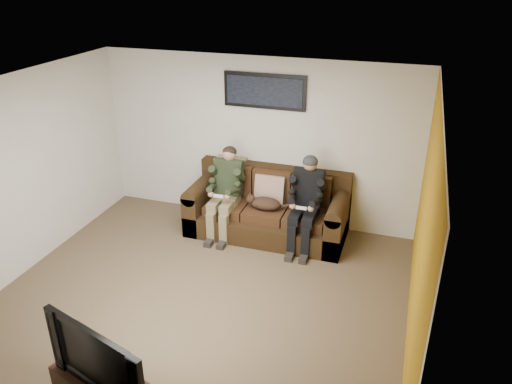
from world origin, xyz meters
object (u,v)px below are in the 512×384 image
(framed_poster, at_px, (265,91))
(television, at_px, (106,355))
(sofa, at_px, (269,210))
(person_left, at_px, (226,187))
(cat, at_px, (264,203))
(person_right, at_px, (306,197))

(framed_poster, xyz_separation_m, television, (-0.14, -4.17, -1.36))
(sofa, height_order, television, television)
(framed_poster, distance_m, television, 4.38)
(sofa, distance_m, framed_poster, 1.78)
(person_left, bearing_deg, framed_poster, 54.46)
(person_left, height_order, framed_poster, framed_poster)
(sofa, distance_m, person_left, 0.76)
(cat, bearing_deg, sofa, 86.81)
(person_right, distance_m, cat, 0.65)
(person_right, relative_size, cat, 2.04)
(television, bearing_deg, person_left, 111.60)
(person_left, height_order, person_right, person_right)
(sofa, distance_m, television, 3.82)
(person_right, xyz_separation_m, cat, (-0.63, -0.01, -0.18))
(sofa, xyz_separation_m, television, (-0.34, -3.79, 0.38))
(person_left, xyz_separation_m, framed_poster, (0.42, 0.58, 1.34))
(person_left, bearing_deg, person_right, 0.02)
(television, bearing_deg, cat, 101.97)
(sofa, distance_m, person_right, 0.76)
(person_left, distance_m, person_right, 1.23)
(person_left, bearing_deg, sofa, 18.04)
(person_left, xyz_separation_m, television, (0.27, -3.58, -0.01))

